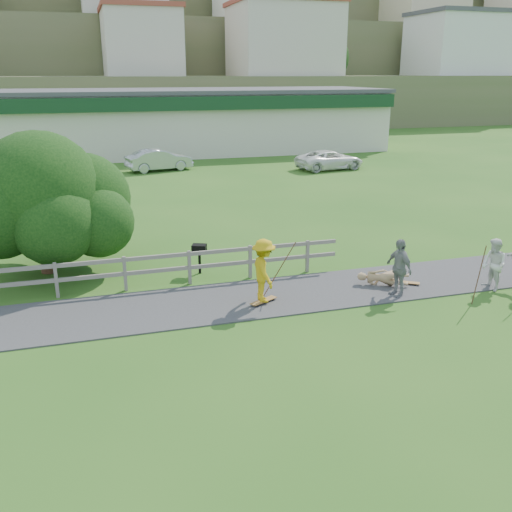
% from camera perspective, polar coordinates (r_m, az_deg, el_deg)
% --- Properties ---
extents(ground, '(260.00, 260.00, 0.00)m').
position_cam_1_polar(ground, '(15.83, 2.79, -6.10)').
color(ground, '#285A19').
rests_on(ground, ground).
extents(path, '(34.00, 3.00, 0.04)m').
position_cam_1_polar(path, '(17.12, 1.11, -4.09)').
color(path, '#353538').
rests_on(path, ground).
extents(fence, '(15.05, 0.10, 1.10)m').
position_cam_1_polar(fence, '(17.84, -14.98, -1.40)').
color(fence, slate).
rests_on(fence, ground).
extents(strip_mall, '(32.50, 10.75, 5.10)m').
position_cam_1_polar(strip_mall, '(49.50, -6.58, 13.34)').
color(strip_mall, beige).
rests_on(strip_mall, ground).
extents(hillside, '(220.00, 67.00, 47.50)m').
position_cam_1_polar(hillside, '(105.32, -15.20, 21.69)').
color(hillside, '#556139').
rests_on(hillside, ground).
extents(skater_rider, '(0.70, 1.21, 1.85)m').
position_cam_1_polar(skater_rider, '(16.33, 0.77, -1.80)').
color(skater_rider, '#C19912').
rests_on(skater_rider, ground).
extents(skater_fallen, '(1.11, 1.54, 0.57)m').
position_cam_1_polar(skater_fallen, '(18.31, 12.55, -2.16)').
color(skater_fallen, tan).
rests_on(skater_fallen, ground).
extents(spectator_a, '(0.62, 0.80, 1.63)m').
position_cam_1_polar(spectator_a, '(18.91, 22.69, -0.82)').
color(spectator_a, silver).
rests_on(spectator_a, ground).
extents(spectator_b, '(0.59, 1.10, 1.78)m').
position_cam_1_polar(spectator_b, '(17.48, 14.09, -1.14)').
color(spectator_b, gray).
rests_on(spectator_b, ground).
extents(car_silver, '(4.69, 2.53, 1.47)m').
position_cam_1_polar(car_silver, '(39.89, -9.68, 9.45)').
color(car_silver, '#AEB0B6').
rests_on(car_silver, ground).
extents(car_white, '(5.02, 2.85, 1.32)m').
position_cam_1_polar(car_white, '(40.18, 7.39, 9.51)').
color(car_white, white).
rests_on(car_white, ground).
extents(tree, '(6.41, 6.41, 3.53)m').
position_cam_1_polar(tree, '(20.00, -20.52, 3.26)').
color(tree, black).
rests_on(tree, ground).
extents(bbq, '(0.56, 0.50, 1.00)m').
position_cam_1_polar(bbq, '(19.07, -5.67, -0.30)').
color(bbq, black).
rests_on(bbq, ground).
extents(longboard_rider, '(0.92, 0.64, 0.10)m').
position_cam_1_polar(longboard_rider, '(16.65, 0.76, -4.64)').
color(longboard_rider, olive).
rests_on(longboard_rider, ground).
extents(longboard_fallen, '(0.79, 0.61, 0.09)m').
position_cam_1_polar(longboard_fallen, '(18.70, 14.79, -2.69)').
color(longboard_fallen, olive).
rests_on(longboard_fallen, ground).
extents(helmet, '(0.29, 0.29, 0.29)m').
position_cam_1_polar(helmet, '(18.93, 13.60, -2.02)').
color(helmet, '#B51C0E').
rests_on(helmet, ground).
extents(pole_rider, '(0.03, 0.03, 1.96)m').
position_cam_1_polar(pole_rider, '(16.85, 2.31, -0.99)').
color(pole_rider, '#513120').
rests_on(pole_rider, ground).
extents(pole_spec_left, '(0.03, 0.03, 1.78)m').
position_cam_1_polar(pole_spec_left, '(17.56, 21.40, -1.78)').
color(pole_spec_left, '#513120').
rests_on(pole_spec_left, ground).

